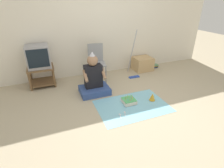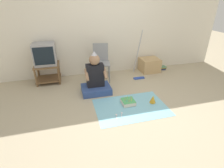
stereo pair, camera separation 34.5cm
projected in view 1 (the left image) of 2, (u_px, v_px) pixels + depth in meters
name	position (u px, v px, depth m)	size (l,w,h in m)	color
ground_plane	(137.00, 109.00, 3.30)	(16.00, 16.00, 0.00)	tan
wall_back	(102.00, 24.00, 4.39)	(6.40, 0.06, 2.55)	silver
tv_stand	(42.00, 74.00, 4.08)	(0.58, 0.51, 0.45)	brown
tv	(38.00, 56.00, 3.89)	(0.49, 0.44, 0.50)	#99999E
folding_chair	(96.00, 60.00, 4.26)	(0.48, 0.47, 0.89)	gray
cardboard_box_stack	(142.00, 64.00, 5.00)	(0.51, 0.46, 0.37)	tan
dust_mop	(133.00, 63.00, 4.51)	(0.28, 0.45, 1.22)	#2D4CB2
book_pile	(155.00, 66.00, 5.21)	(0.20, 0.14, 0.10)	#284793
person_seated	(94.00, 80.00, 3.73)	(0.62, 0.48, 0.92)	#334C8C
party_cloth	(132.00, 106.00, 3.38)	(1.36, 0.93, 0.01)	#7FC6E0
birthday_cake	(129.00, 101.00, 3.46)	(0.25, 0.25, 0.14)	#F4E0C6
party_hat_blue	(152.00, 97.00, 3.53)	(0.12, 0.12, 0.16)	gold
plastic_spoon_near	(125.00, 113.00, 3.16)	(0.06, 0.14, 0.01)	white
plastic_spoon_far	(120.00, 115.00, 3.10)	(0.05, 0.14, 0.01)	white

